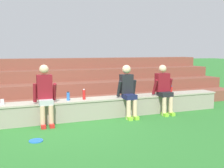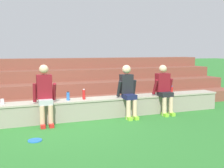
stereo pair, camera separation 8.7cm
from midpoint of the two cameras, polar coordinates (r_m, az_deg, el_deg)
ground_plane at (r=6.44m, az=-10.27°, el=-8.21°), size 80.00×80.00×0.00m
stone_seating_wall at (r=6.61m, az=-10.70°, el=-5.47°), size 8.97×0.52×0.49m
brick_bleachers at (r=9.01m, az=-13.51°, el=-0.47°), size 12.29×3.08×1.41m
person_far_left at (r=6.24m, az=-13.68°, el=-1.94°), size 0.52×0.51×1.37m
person_left_of_center at (r=6.78m, az=3.78°, el=-1.21°), size 0.50×0.59×1.33m
person_center at (r=7.27m, az=11.32°, el=-0.86°), size 0.54×0.53×1.31m
water_bottle_near_left at (r=7.71m, az=12.84°, el=-1.22°), size 0.07×0.07×0.21m
water_bottle_center_gap at (r=6.57m, az=-8.95°, el=-2.56°), size 0.08×0.08×0.22m
water_bottle_near_right at (r=6.64m, az=-5.62°, el=-2.22°), size 0.07×0.07×0.26m
plastic_cup_right_end at (r=6.48m, az=-21.90°, el=-3.50°), size 0.08×0.08×0.12m
frisbee at (r=5.35m, az=-15.58°, el=-11.47°), size 0.26×0.26×0.02m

